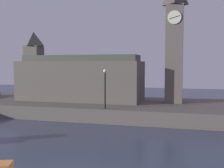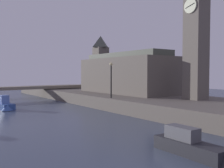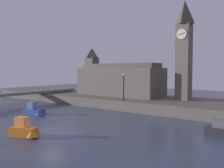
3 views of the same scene
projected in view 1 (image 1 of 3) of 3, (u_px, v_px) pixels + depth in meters
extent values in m
cube|color=#5B544C|center=(130.00, 109.00, 33.42)|extent=(70.00, 12.00, 1.50)
cube|color=#5B544C|center=(174.00, 54.00, 32.91)|extent=(2.03, 2.03, 11.61)
cylinder|color=beige|center=(174.00, 17.00, 31.58)|extent=(1.54, 0.12, 1.54)
cube|color=black|center=(174.00, 17.00, 31.52)|extent=(1.20, 0.04, 0.41)
cube|color=#5B544C|center=(81.00, 81.00, 35.82)|extent=(15.75, 6.32, 5.00)
cube|color=#5B544C|center=(34.00, 72.00, 37.51)|extent=(2.04, 2.04, 7.12)
pyramid|color=#474C42|center=(33.00, 39.00, 37.20)|extent=(2.24, 2.24, 1.90)
cube|color=#42473D|center=(81.00, 58.00, 35.62)|extent=(14.96, 3.79, 0.80)
cylinder|color=black|center=(105.00, 91.00, 28.52)|extent=(0.16, 0.16, 3.76)
sphere|color=#F2E099|center=(105.00, 71.00, 28.38)|extent=(0.36, 0.36, 0.36)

